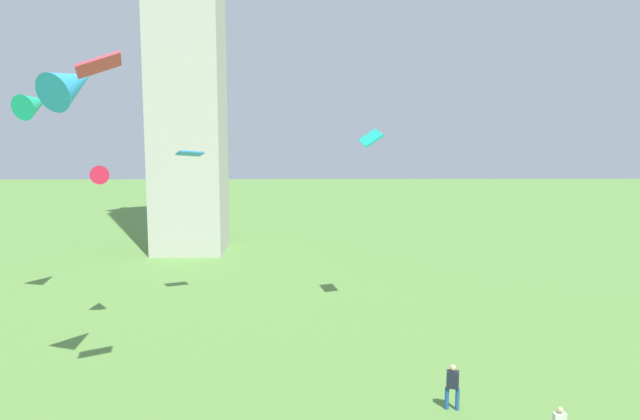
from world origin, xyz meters
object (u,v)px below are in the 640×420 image
Objects in this scene: kite_flying_1 at (190,153)px; kite_flying_4 at (100,175)px; kite_flying_2 at (371,138)px; person_1 at (453,384)px; kite_flying_3 at (35,104)px; kite_flying_5 at (99,65)px; kite_flying_0 at (72,83)px.

kite_flying_1 reaches higher than kite_flying_4.
kite_flying_1 is 1.04× the size of kite_flying_2.
kite_flying_1 is at bearing -36.73° from person_1.
kite_flying_4 is at bearing -87.19° from kite_flying_2.
kite_flying_5 is at bearing 135.41° from kite_flying_3.
kite_flying_0 is at bearing 86.82° from kite_flying_4.
kite_flying_4 is (-1.84, 8.34, -4.25)m from kite_flying_0.
kite_flying_2 is 0.62× the size of kite_flying_3.
kite_flying_4 is at bearing 153.52° from kite_flying_3.
kite_flying_3 is at bearing -38.94° from kite_flying_0.
kite_flying_5 is at bearing -48.45° from kite_flying_2.
kite_flying_2 reaches higher than person_1.
kite_flying_1 is at bearing -144.78° from kite_flying_4.
kite_flying_3 is (-19.75, 1.49, 1.98)m from kite_flying_2.
kite_flying_3 is at bearing -103.56° from kite_flying_2.
person_1 is 18.78m from kite_flying_0.
kite_flying_0 is at bearing -57.28° from kite_flying_2.
person_1 is at bearing 160.73° from kite_flying_3.
kite_flying_0 is 1.77× the size of kite_flying_5.
kite_flying_5 is at bearing -118.26° from kite_flying_1.
kite_flying_5 is (-12.99, -0.09, 12.02)m from person_1.
person_1 is 0.99× the size of kite_flying_1.
kite_flying_1 is at bearing -163.94° from kite_flying_3.
kite_flying_0 is (-14.72, 1.96, 11.50)m from person_1.
kite_flying_1 is at bearing -107.90° from kite_flying_2.
kite_flying_0 is 1.75× the size of kite_flying_2.
kite_flying_1 is 9.51m from kite_flying_3.
kite_flying_2 is at bearing -35.77° from kite_flying_1.
kite_flying_4 is 11.97m from kite_flying_5.
kite_flying_3 reaches higher than person_1.
kite_flying_0 reaches higher than kite_flying_1.
kite_flying_0 is 1.09× the size of kite_flying_3.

